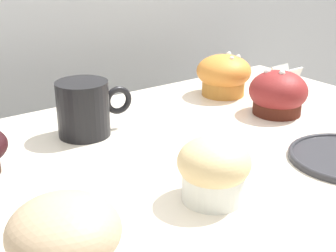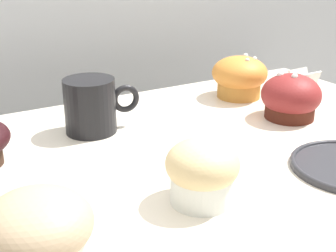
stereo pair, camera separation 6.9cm
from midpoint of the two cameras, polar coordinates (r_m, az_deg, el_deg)
wall_back at (r=1.20m, az=-11.86°, el=6.69°), size 3.20×0.10×1.80m
muffin_front_center at (r=0.87m, az=16.95°, el=3.25°), size 0.11×0.11×0.09m
muffin_back_left at (r=0.96m, az=10.74°, el=5.91°), size 0.11×0.11×0.09m
muffin_front_left at (r=0.47m, az=-11.49°, el=-12.48°), size 0.11×0.11×0.08m
muffin_front_right at (r=0.57m, az=7.67°, el=-5.55°), size 0.09×0.09×0.08m
coffee_cup at (r=0.77m, az=-6.86°, el=2.58°), size 0.13×0.08×0.09m
price_card at (r=0.98m, az=18.16°, el=4.78°), size 0.05×0.04×0.06m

